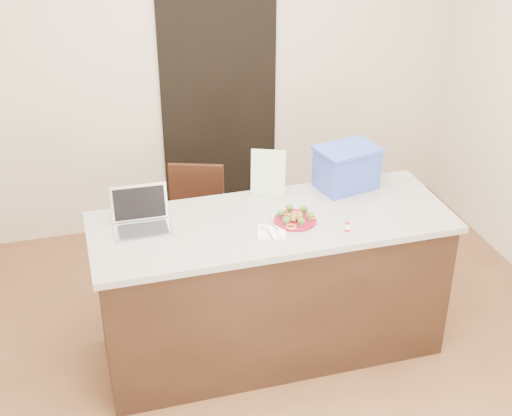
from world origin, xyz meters
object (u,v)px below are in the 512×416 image
object	(u,v)px
yogurt_bottle	(347,229)
chair	(200,218)
laptop	(141,217)
blue_box	(347,167)
plate	(295,220)
island	(271,286)
napkin	(272,232)

from	to	relation	value
yogurt_bottle	chair	xyz separation A→B (m)	(-0.60, 1.13, -0.46)
laptop	blue_box	distance (m)	1.28
laptop	chair	world-z (taller)	laptop
plate	yogurt_bottle	xyz separation A→B (m)	(0.23, -0.20, 0.02)
island	yogurt_bottle	world-z (taller)	yogurt_bottle
island	napkin	distance (m)	0.48
napkin	yogurt_bottle	xyz separation A→B (m)	(0.40, -0.11, 0.02)
napkin	yogurt_bottle	bearing A→B (deg)	-15.89
yogurt_bottle	laptop	size ratio (longest dim) A/B	0.20
napkin	blue_box	distance (m)	0.74
napkin	chair	size ratio (longest dim) A/B	0.18
napkin	laptop	size ratio (longest dim) A/B	0.47
yogurt_bottle	laptop	xyz separation A→B (m)	(-1.07, 0.38, 0.03)
island	plate	size ratio (longest dim) A/B	8.53
island	blue_box	size ratio (longest dim) A/B	4.98
plate	chair	distance (m)	1.10
yogurt_bottle	blue_box	bearing A→B (deg)	68.68
island	napkin	xyz separation A→B (m)	(-0.05, -0.14, 0.46)
blue_box	island	bearing A→B (deg)	-167.13
plate	blue_box	world-z (taller)	blue_box
island	napkin	world-z (taller)	napkin
island	napkin	size ratio (longest dim) A/B	13.67
napkin	laptop	xyz separation A→B (m)	(-0.67, 0.27, 0.06)
napkin	island	bearing A→B (deg)	72.14
blue_box	chair	size ratio (longest dim) A/B	0.48
island	plate	distance (m)	0.49
chair	napkin	bearing A→B (deg)	-59.32
yogurt_bottle	chair	distance (m)	1.36
napkin	laptop	bearing A→B (deg)	158.36
yogurt_bottle	chair	world-z (taller)	yogurt_bottle
plate	napkin	world-z (taller)	plate
laptop	chair	bearing A→B (deg)	59.62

